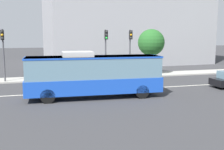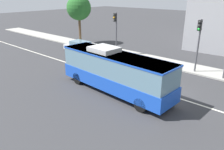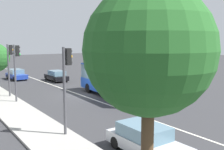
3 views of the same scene
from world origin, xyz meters
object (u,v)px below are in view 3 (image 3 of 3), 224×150
at_px(traffic_light_near_corner, 16,63).
at_px(traffic_light_mid_block, 10,61).
at_px(traffic_light_far_corner, 66,76).
at_px(street_tree_kerbside_right, 149,52).
at_px(transit_bus, 114,79).
at_px(sedan_silver, 146,140).
at_px(sedan_black, 56,76).
at_px(sedan_blue, 16,74).

height_order(traffic_light_near_corner, traffic_light_mid_block, same).
xyz_separation_m(traffic_light_far_corner, street_tree_kerbside_right, (-8.44, 1.52, 1.71)).
bearing_deg(transit_bus, traffic_light_mid_block, 58.22).
distance_m(traffic_light_near_corner, traffic_light_far_corner, 10.19).
xyz_separation_m(traffic_light_mid_block, traffic_light_far_corner, (-12.89, 0.12, 0.00)).
distance_m(sedan_silver, traffic_light_near_corner, 15.12).
distance_m(transit_bus, traffic_light_near_corner, 9.14).
distance_m(sedan_silver, traffic_light_mid_block, 17.73).
relative_size(sedan_silver, traffic_light_far_corner, 0.87).
xyz_separation_m(sedan_black, sedan_blue, (4.82, 4.06, 0.00)).
height_order(transit_bus, traffic_light_near_corner, traffic_light_near_corner).
bearing_deg(sedan_black, street_tree_kerbside_right, 162.00).
relative_size(sedan_black, traffic_light_near_corner, 0.87).
distance_m(transit_bus, traffic_light_mid_block, 10.28).
bearing_deg(sedan_black, traffic_light_mid_block, 133.09).
distance_m(sedan_blue, traffic_light_far_corner, 25.41).
xyz_separation_m(transit_bus, sedan_blue, (17.85, 4.53, -1.09)).
xyz_separation_m(traffic_light_near_corner, traffic_light_far_corner, (-10.19, 0.00, 0.00)).
xyz_separation_m(sedan_black, traffic_light_mid_block, (-7.24, 7.84, 2.84)).
bearing_deg(traffic_light_near_corner, traffic_light_far_corner, -89.04).
bearing_deg(sedan_silver, sedan_blue, 176.06).
bearing_deg(street_tree_kerbside_right, sedan_black, -18.36).
xyz_separation_m(transit_bus, traffic_light_far_corner, (-7.09, 8.42, 1.75)).
bearing_deg(transit_bus, traffic_light_far_corner, 133.21).
relative_size(transit_bus, sedan_black, 2.24).
height_order(traffic_light_near_corner, street_tree_kerbside_right, street_tree_kerbside_right).
distance_m(sedan_black, traffic_light_mid_block, 11.04).
xyz_separation_m(transit_bus, traffic_light_near_corner, (3.10, 8.42, 1.75)).
bearing_deg(sedan_blue, sedan_silver, -5.98).
relative_size(transit_bus, traffic_light_mid_block, 1.95).
bearing_deg(sedan_silver, sedan_black, 166.17).
xyz_separation_m(sedan_black, sedan_silver, (-24.64, 5.91, 0.00)).
bearing_deg(sedan_silver, traffic_light_far_corner, -155.97).
relative_size(transit_bus, traffic_light_far_corner, 1.95).
height_order(sedan_blue, street_tree_kerbside_right, street_tree_kerbside_right).
xyz_separation_m(traffic_light_near_corner, street_tree_kerbside_right, (-18.63, 1.53, 1.71)).
bearing_deg(sedan_silver, traffic_light_near_corner, -172.43).
bearing_deg(traffic_light_near_corner, traffic_light_mid_block, 88.53).
bearing_deg(traffic_light_far_corner, sedan_blue, 80.87).
xyz_separation_m(sedan_silver, traffic_light_near_corner, (14.70, 2.04, 2.84)).
bearing_deg(street_tree_kerbside_right, sedan_silver, -42.26).
distance_m(traffic_light_near_corner, traffic_light_mid_block, 2.70).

